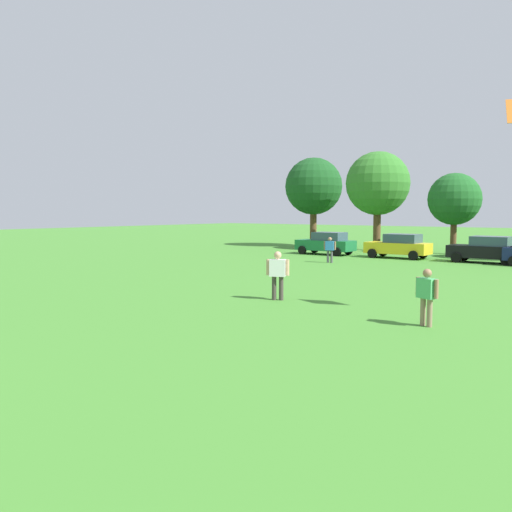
# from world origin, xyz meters

# --- Properties ---
(ground_plane) EXTENTS (160.00, 160.00, 0.00)m
(ground_plane) POSITION_xyz_m (0.00, 30.00, 0.00)
(ground_plane) COLOR #42842D
(adult_bystander) EXTENTS (0.73, 0.48, 1.64)m
(adult_bystander) POSITION_xyz_m (6.87, 14.28, 0.97)
(adult_bystander) COLOR #8C7259
(adult_bystander) RESTS_ON ground
(bystander_near_trees) EXTENTS (0.74, 0.43, 1.61)m
(bystander_near_trees) POSITION_xyz_m (-4.42, 28.98, 0.96)
(bystander_near_trees) COLOR #4C4C51
(bystander_near_trees) RESTS_ON ground
(bystander_midfield) EXTENTS (0.78, 0.55, 1.79)m
(bystander_midfield) POSITION_xyz_m (0.98, 15.40, 1.06)
(bystander_midfield) COLOR #3F3833
(bystander_midfield) RESTS_ON ground
(parked_car_green_0) EXTENTS (4.30, 2.02, 1.68)m
(parked_car_green_0) POSITION_xyz_m (-7.72, 34.36, 0.86)
(parked_car_green_0) COLOR #196B38
(parked_car_green_0) RESTS_ON ground
(parked_car_yellow_1) EXTENTS (4.30, 2.02, 1.68)m
(parked_car_yellow_1) POSITION_xyz_m (-2.19, 34.67, 0.86)
(parked_car_yellow_1) COLOR yellow
(parked_car_yellow_1) RESTS_ON ground
(parked_car_black_2) EXTENTS (4.30, 2.02, 1.68)m
(parked_car_black_2) POSITION_xyz_m (3.48, 34.76, 0.86)
(parked_car_black_2) COLOR black
(parked_car_black_2) RESTS_ON ground
(tree_far_left) EXTENTS (5.21, 5.21, 8.11)m
(tree_far_left) POSITION_xyz_m (-13.33, 41.83, 5.48)
(tree_far_left) COLOR brown
(tree_far_left) RESTS_ON ground
(tree_left) EXTENTS (5.20, 5.20, 8.11)m
(tree_left) POSITION_xyz_m (-6.50, 40.60, 5.48)
(tree_left) COLOR brown
(tree_left) RESTS_ON ground
(tree_center) EXTENTS (3.92, 3.92, 6.11)m
(tree_center) POSITION_xyz_m (-0.31, 40.62, 4.12)
(tree_center) COLOR brown
(tree_center) RESTS_ON ground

